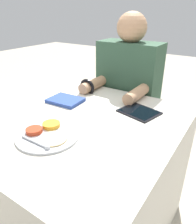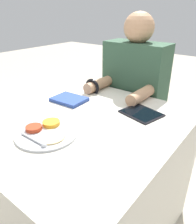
# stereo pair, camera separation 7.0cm
# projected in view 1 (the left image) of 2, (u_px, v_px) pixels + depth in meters

# --- Properties ---
(ground_plane) EXTENTS (12.00, 12.00, 0.00)m
(ground_plane) POSITION_uv_depth(u_px,v_px,m) (81.00, 224.00, 1.41)
(ground_plane) COLOR #B2A893
(dining_table) EXTENTS (0.97, 0.99, 0.76)m
(dining_table) POSITION_uv_depth(u_px,v_px,m) (79.00, 179.00, 1.25)
(dining_table) COLOR beige
(dining_table) RESTS_ON ground_plane
(thali_tray) EXTENTS (0.27, 0.27, 0.03)m
(thali_tray) POSITION_uv_depth(u_px,v_px,m) (47.00, 134.00, 0.94)
(thali_tray) COLOR #B7BABF
(thali_tray) RESTS_ON dining_table
(red_notebook) EXTENTS (0.20, 0.16, 0.02)m
(red_notebook) POSITION_uv_depth(u_px,v_px,m) (65.00, 101.00, 1.28)
(red_notebook) COLOR silver
(red_notebook) RESTS_ON dining_table
(tablet_device) EXTENTS (0.22, 0.20, 0.01)m
(tablet_device) POSITION_uv_depth(u_px,v_px,m) (139.00, 112.00, 1.15)
(tablet_device) COLOR black
(tablet_device) RESTS_ON dining_table
(person_diner) EXTENTS (0.43, 0.44, 1.25)m
(person_diner) POSITION_uv_depth(u_px,v_px,m) (126.00, 108.00, 1.63)
(person_diner) COLOR black
(person_diner) RESTS_ON ground_plane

